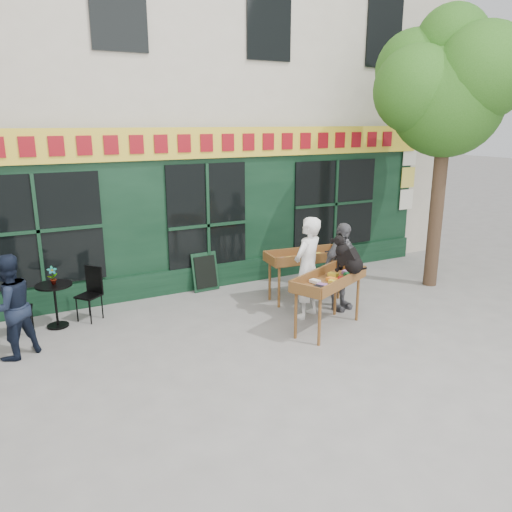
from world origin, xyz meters
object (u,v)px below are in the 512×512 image
Objects in this scene: dog at (349,254)px; man_left at (9,307)px; man_right at (341,267)px; bistro_table at (55,297)px; woman at (307,268)px; book_cart_right at (305,259)px; book_cart_center at (329,283)px.

dog reaches higher than man_left.
man_right is 5.53m from man_left.
dog is 5.00m from bistro_table.
bistro_table is (-4.04, 1.57, -0.37)m from woman.
man_left reaches higher than book_cart_right.
man_right reaches higher than man_left.
book_cart_right is at bearing 61.31° from dog.
woman is (0.00, 0.65, 0.09)m from book_cart_center.
man_left is (-4.74, 1.32, -0.03)m from book_cart_center.
woman is at bearing -114.79° from book_cart_right.
woman is at bearing 65.31° from book_cart_center.
book_cart_right is 0.95× the size of man_right.
man_right is at bearing 156.84° from woman.
book_cart_center is 1.49m from book_cart_right.
dog is 0.38× the size of man_left.
man_left is (-0.70, -0.90, 0.25)m from bistro_table.
book_cart_right is at bearing 152.58° from man_left.
man_right is (0.40, 0.72, -0.47)m from dog.
book_cart_center is 1.01m from man_right.
dog is at bearing -32.82° from book_cart_center.
bistro_table is (-4.39, 2.27, -0.75)m from dog.
bistro_table is at bearing -156.36° from man_left.
bistro_table is at bearing 175.53° from book_cart_right.
woman is at bearing 143.43° from man_left.
dog is at bearing -133.56° from man_right.
woman is at bearing 167.20° from man_right.
book_cart_center is 0.66m from woman.
book_cart_right is at bearing -10.13° from bistro_table.
woman is 4.35m from bistro_table.
man_left is at bearing 158.88° from man_right.
man_right is 1.04× the size of man_left.
man_left is (-5.20, -0.10, -0.03)m from book_cart_right.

